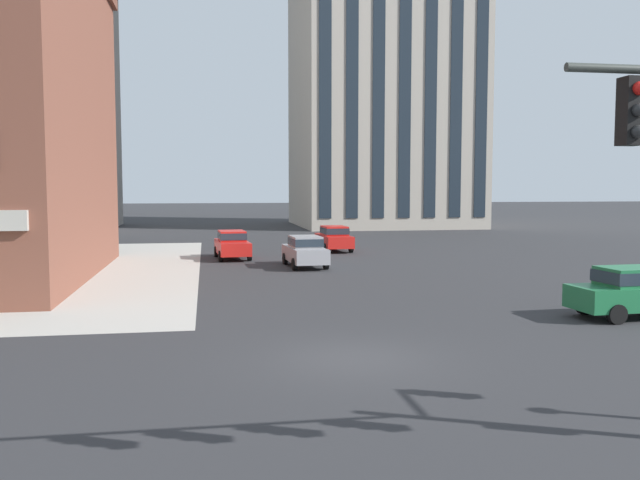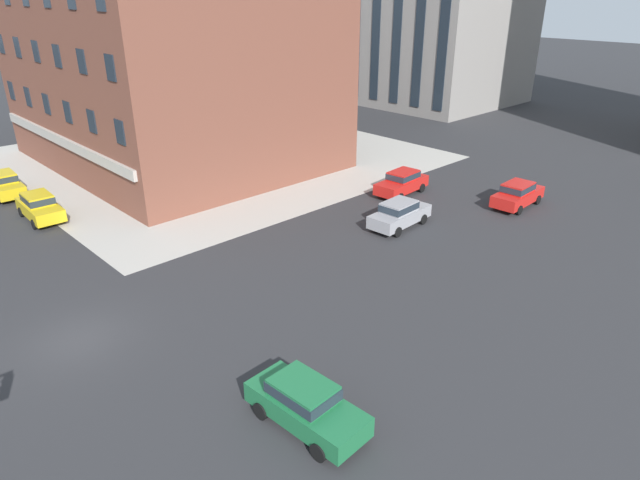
{
  "view_description": "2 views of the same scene",
  "coord_description": "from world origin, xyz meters",
  "views": [
    {
      "loc": [
        -3.63,
        -16.29,
        4.33
      ],
      "look_at": [
        0.26,
        6.61,
        2.48
      ],
      "focal_mm": 37.76,
      "sensor_mm": 36.0,
      "label": 1
    },
    {
      "loc": [
        21.35,
        -6.12,
        13.61
      ],
      "look_at": [
        2.6,
        11.64,
        1.83
      ],
      "focal_mm": 31.31,
      "sensor_mm": 36.0,
      "label": 2
    }
  ],
  "objects": [
    {
      "name": "ground_plane",
      "position": [
        0.0,
        0.0,
        0.0
      ],
      "size": [
        320.0,
        320.0,
        0.0
      ],
      "primitive_type": "plane",
      "color": "#2D2D30"
    },
    {
      "name": "car_main_southbound_near",
      "position": [
        10.34,
        3.63,
        0.92
      ],
      "size": [
        4.5,
        2.08,
        1.68
      ],
      "color": "#1E6B3D",
      "rests_on": "ground"
    },
    {
      "name": "car_main_southbound_far",
      "position": [
        -2.1,
        24.16,
        0.92
      ],
      "size": [
        2.14,
        4.52,
        1.68
      ],
      "color": "red",
      "rests_on": "ground"
    },
    {
      "name": "car_main_mid",
      "position": [
        4.82,
        27.86,
        0.92
      ],
      "size": [
        2.02,
        4.47,
        1.68
      ],
      "color": "red",
      "rests_on": "ground"
    },
    {
      "name": "car_cross_far",
      "position": [
        1.6,
        19.32,
        0.92
      ],
      "size": [
        2.1,
        4.5,
        1.68
      ],
      "color": "#99999E",
      "rests_on": "ground"
    }
  ]
}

